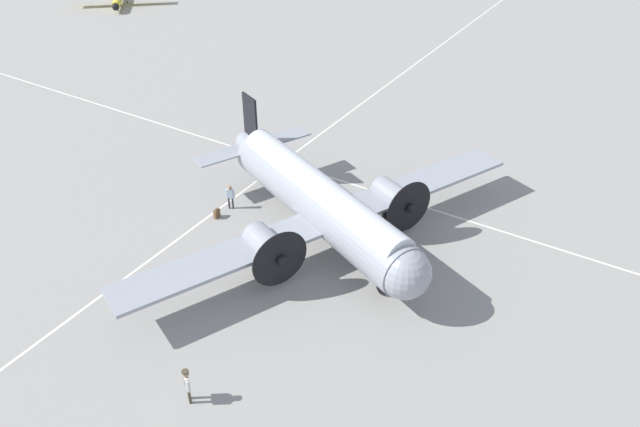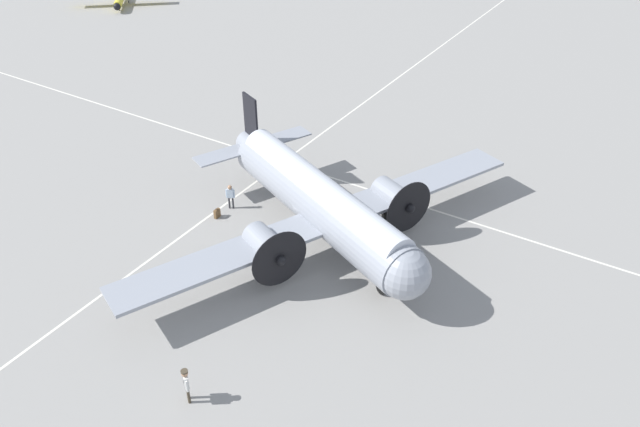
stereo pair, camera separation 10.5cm
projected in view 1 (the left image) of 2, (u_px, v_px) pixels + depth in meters
The scene contains 7 objects.
ground_plane at pixel (320, 239), 36.87m from camera, with size 300.00×300.00×0.00m, color gray.
apron_line_eastwest at pixel (226, 204), 39.97m from camera, with size 120.00×0.16×0.01m.
apron_line_northsouth at pixel (371, 190), 41.38m from camera, with size 0.16×120.00×0.01m.
airliner_main at pixel (325, 205), 35.06m from camera, with size 24.06×17.54×6.19m.
crew_foreground at pixel (187, 382), 26.43m from camera, with size 0.44×0.51×1.87m.
passenger_boarding at pixel (230, 194), 38.99m from camera, with size 0.35×0.52×1.69m.
suitcase_near_door at pixel (217, 214), 38.56m from camera, with size 0.46×0.18×0.62m.
Camera 1 is at (25.24, 15.60, 21.94)m, focal length 35.00 mm.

